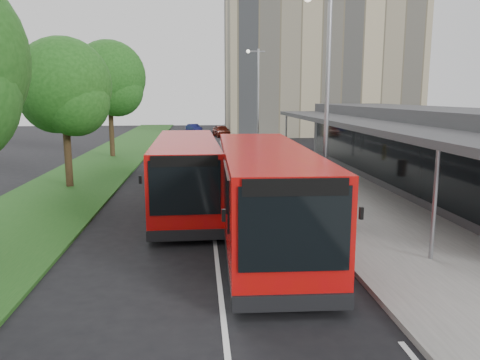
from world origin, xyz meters
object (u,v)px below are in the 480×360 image
(bus_main, at_px, (265,194))
(litter_bin, at_px, (316,169))
(tree_far, at_px, (109,82))
(car_near, at_px, (222,131))
(bollard, at_px, (271,153))
(car_far, at_px, (194,128))
(bus_second, at_px, (186,173))
(lamp_post_near, at_px, (325,92))
(lamp_post_far, at_px, (257,94))
(tree_mid, at_px, (64,92))

(bus_main, xyz_separation_m, litter_bin, (4.42, 10.95, -0.95))
(tree_far, distance_m, car_near, 20.14)
(bollard, bearing_deg, car_near, 96.21)
(litter_bin, height_order, car_far, car_far)
(litter_bin, bearing_deg, bus_main, -111.98)
(bus_main, bearing_deg, car_near, 90.71)
(litter_bin, xyz_separation_m, car_near, (-3.90, 28.06, 0.07))
(bus_second, relative_size, car_near, 2.59)
(litter_bin, relative_size, car_far, 0.28)
(lamp_post_near, relative_size, car_near, 2.04)
(lamp_post_far, height_order, bollard, lamp_post_far)
(bus_main, bearing_deg, car_far, 94.81)
(car_near, bearing_deg, bus_second, -104.64)
(bus_main, bearing_deg, tree_mid, 132.88)
(car_far, bearing_deg, bollard, -101.03)
(lamp_post_near, relative_size, bus_second, 0.79)
(tree_mid, distance_m, litter_bin, 13.71)
(tree_far, xyz_separation_m, bollard, (11.45, -4.32, -4.87))
(bus_second, xyz_separation_m, bollard, (5.43, 12.68, -0.76))
(bus_second, xyz_separation_m, car_far, (-0.11, 41.09, -0.94))
(bollard, bearing_deg, bus_main, -99.37)
(bollard, xyz_separation_m, car_near, (-2.35, 21.60, -0.04))
(bollard, bearing_deg, litter_bin, -76.52)
(bus_main, relative_size, litter_bin, 11.90)
(bollard, bearing_deg, lamp_post_near, -91.25)
(litter_bin, xyz_separation_m, car_far, (-7.09, 34.87, -0.07))
(tree_far, relative_size, car_near, 2.20)
(bus_second, bearing_deg, car_far, 89.05)
(tree_mid, height_order, lamp_post_near, lamp_post_near)
(lamp_post_near, relative_size, bus_main, 0.74)
(tree_mid, relative_size, lamp_post_near, 0.93)
(bus_second, xyz_separation_m, litter_bin, (6.98, 6.22, -0.87))
(tree_far, xyz_separation_m, bus_main, (8.58, -21.73, -4.03))
(tree_far, height_order, bus_main, tree_far)
(bus_second, bearing_deg, litter_bin, 40.59)
(bus_main, xyz_separation_m, bollard, (2.87, 17.41, -0.84))
(car_near, xyz_separation_m, car_far, (-3.19, 6.81, -0.14))
(lamp_post_near, distance_m, litter_bin, 9.43)
(lamp_post_near, bearing_deg, tree_far, 120.29)
(tree_far, bearing_deg, car_far, 76.22)
(car_far, bearing_deg, litter_bin, -100.58)
(bus_main, relative_size, car_near, 2.74)
(litter_bin, bearing_deg, bollard, 103.48)
(lamp_post_far, xyz_separation_m, car_far, (-5.22, 23.14, -4.19))
(litter_bin, xyz_separation_m, bollard, (-1.55, 6.46, 0.11))
(lamp_post_near, xyz_separation_m, car_far, (-5.22, 43.14, -4.19))
(tree_far, bearing_deg, car_near, 62.22)
(lamp_post_near, distance_m, lamp_post_far, 20.00)
(bollard, height_order, car_far, bollard)
(litter_bin, bearing_deg, car_far, 101.49)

